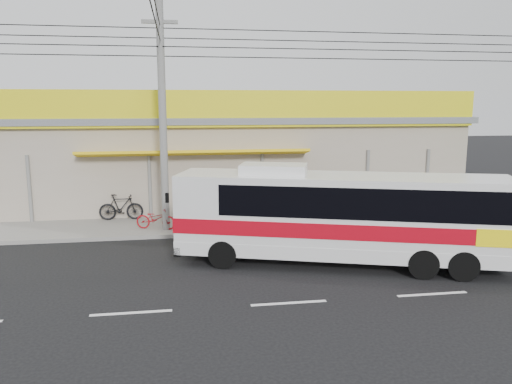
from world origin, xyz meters
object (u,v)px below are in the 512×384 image
motorbike_red (156,219)px  motorbike_dark (121,207)px  utility_pole (160,41)px  coach_bus (346,212)px

motorbike_red → motorbike_dark: bearing=57.9°
motorbike_red → motorbike_dark: motorbike_dark is taller
utility_pole → coach_bus: bearing=-40.7°
coach_bus → motorbike_dark: bearing=156.1°
coach_bus → utility_pole: size_ratio=0.31×
coach_bus → motorbike_dark: coach_bus is taller
coach_bus → motorbike_dark: (-7.72, 6.94, -1.01)m
coach_bus → motorbike_red: bearing=158.7°
motorbike_red → utility_pole: (0.40, -0.09, 6.87)m
utility_pole → motorbike_dark: bearing=134.5°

